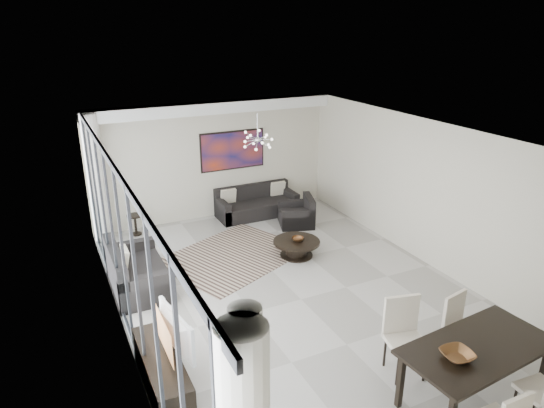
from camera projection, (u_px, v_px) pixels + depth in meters
room_shell at (326, 220)px, 8.32m from camera, size 6.00×9.00×2.90m
window_wall at (129, 257)px, 6.96m from camera, size 0.37×8.95×2.90m
soffit at (214, 108)px, 11.29m from camera, size 5.98×0.40×0.26m
painting at (233, 150)px, 12.03m from camera, size 1.68×0.04×0.98m
chandelier at (258, 140)px, 10.04m from camera, size 0.66×0.66×0.71m
rug at (233, 256)px, 10.24m from camera, size 3.39×3.06×0.01m
coffee_table at (296, 247)px, 10.19m from camera, size 0.99×0.99×0.35m
bowl_coffee at (298, 239)px, 10.12m from camera, size 0.27×0.27×0.08m
sofa_main at (256, 205)px, 12.36m from camera, size 2.03×0.83×0.74m
loveseat at (136, 274)px, 8.92m from camera, size 0.95×1.69×0.84m
armchair at (298, 215)px, 11.76m from camera, size 1.02×1.05×0.71m
side_table at (135, 222)px, 11.17m from camera, size 0.36×0.36×0.49m
tv_console at (162, 372)px, 6.47m from camera, size 0.46×1.62×0.51m
television at (170, 333)px, 6.39m from camera, size 0.29×0.99×0.57m
dining_table at (478, 351)px, 6.09m from camera, size 2.08×1.17×0.84m
dining_chair_nw at (404, 330)px, 6.70m from camera, size 0.62×0.62×1.12m
dining_chair_ne at (459, 323)px, 6.96m from camera, size 0.54×0.54×1.01m
bowl_dining at (457, 355)px, 5.82m from camera, size 0.41×0.41×0.09m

